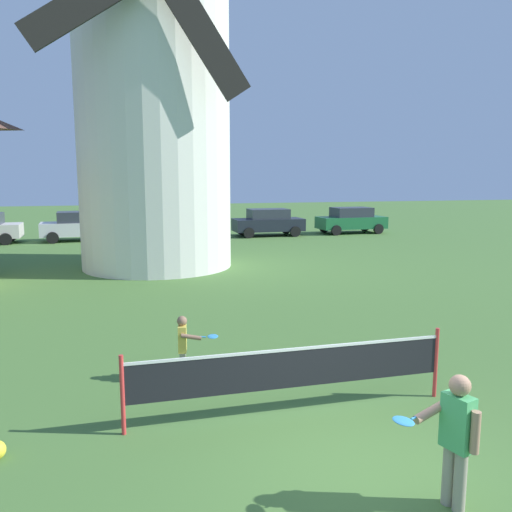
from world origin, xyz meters
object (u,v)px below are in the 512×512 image
tennis_net (292,369)px  parked_car_black (268,222)px  parked_car_blue (175,224)px  parked_car_green (351,220)px  player_far (184,344)px  parked_car_silver (80,226)px  player_near (455,434)px  windmill (153,75)px

tennis_net → parked_car_black: (6.02, 21.94, 0.13)m
parked_car_blue → parked_car_green: (10.60, -0.08, -0.00)m
player_far → parked_car_silver: parked_car_silver is taller
player_near → player_far: player_near is taller
player_far → parked_car_silver: size_ratio=0.27×
tennis_net → player_far: bearing=128.9°
parked_car_silver → parked_car_blue: 5.02m
parked_car_green → player_near: bearing=-112.9°
parked_car_green → player_far: bearing=-121.8°
parked_car_black → windmill: bearing=-128.4°
tennis_net → parked_car_blue: bearing=88.2°
parked_car_black → parked_car_green: same height
tennis_net → parked_car_green: parked_car_green is taller
tennis_net → parked_car_black: bearing=74.7°
player_far → tennis_net: bearing=-51.1°
windmill → tennis_net: windmill is taller
tennis_net → parked_car_blue: size_ratio=1.11×
tennis_net → parked_car_green: bearing=62.9°
parked_car_silver → parked_car_black: bearing=-2.3°
player_near → tennis_net: bearing=110.3°
parked_car_silver → windmill: bearing=-69.6°
tennis_net → parked_car_black: size_ratio=1.19×
parked_car_blue → parked_car_green: size_ratio=1.04×
player_far → parked_car_blue: size_ratio=0.26×
parked_car_black → parked_car_green: (5.26, 0.10, 0.00)m
player_near → parked_car_black: size_ratio=0.36×
windmill → player_near: bearing=-83.3°
tennis_net → parked_car_green: size_ratio=1.16×
player_near → parked_car_blue: size_ratio=0.33×
player_near → parked_car_blue: 24.59m
windmill → player_far: 13.20m
tennis_net → player_far: size_ratio=4.28×
parked_car_silver → parked_car_blue: bearing=-2.6°
windmill → player_far: size_ratio=12.41×
windmill → parked_car_silver: size_ratio=3.38×
parked_car_blue → player_far: bearing=-95.7°
tennis_net → parked_car_blue: parked_car_blue is taller
player_near → windmill: bearing=96.7°
parked_car_blue → parked_car_black: 5.34m
player_far → parked_car_green: parked_car_green is taller
tennis_net → parked_car_blue: (0.69, 22.12, 0.13)m
player_near → player_far: bearing=118.6°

